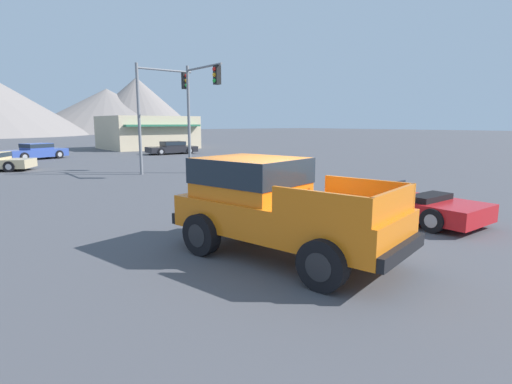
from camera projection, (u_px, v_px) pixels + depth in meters
ground_plane at (283, 248)px, 8.95m from camera, size 320.00×320.00×0.00m
orange_pickup_truck at (272, 201)px, 8.43m from camera, size 3.10×5.28×2.03m
red_convertible_car at (404, 204)px, 11.77m from camera, size 2.01×4.47×1.02m
parked_car_blue at (36, 151)px, 30.98m from camera, size 4.79×3.20×1.23m
parked_car_dark at (172, 148)px, 36.43m from camera, size 4.54×2.21×1.14m
traffic_light_main at (159, 99)px, 21.92m from camera, size 3.31×0.38×5.90m
traffic_light_crosswalk at (200, 98)px, 20.89m from camera, size 0.38×3.41×5.84m
storefront_building at (148, 132)px, 44.42m from camera, size 9.13×8.52×3.53m
distant_mountain_range at (29, 100)px, 101.38m from camera, size 97.17×62.46×19.41m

